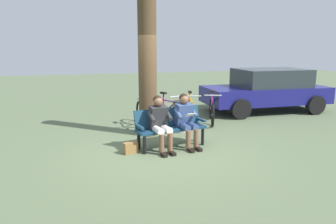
{
  "coord_description": "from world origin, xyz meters",
  "views": [
    {
      "loc": [
        1.63,
        6.51,
        2.25
      ],
      "look_at": [
        -0.23,
        -0.44,
        0.75
      ],
      "focal_mm": 34.09,
      "sensor_mm": 36.0,
      "label": 1
    }
  ],
  "objects_px": {
    "bicycle_red": "(167,113)",
    "litter_bin": "(179,117)",
    "handbag": "(130,148)",
    "bicycle_orange": "(190,111)",
    "parked_car": "(267,89)",
    "person_companion": "(160,121)",
    "bicycle_silver": "(143,115)",
    "bench": "(170,125)",
    "person_reading": "(186,118)",
    "tree_trunk": "(148,69)",
    "bicycle_purple": "(212,111)"
  },
  "relations": [
    {
      "from": "bicycle_purple",
      "to": "bicycle_silver",
      "type": "distance_m",
      "value": 2.08
    },
    {
      "from": "bicycle_silver",
      "to": "bench",
      "type": "bearing_deg",
      "value": 5.88
    },
    {
      "from": "person_companion",
      "to": "parked_car",
      "type": "distance_m",
      "value": 5.58
    },
    {
      "from": "person_companion",
      "to": "handbag",
      "type": "height_order",
      "value": "person_companion"
    },
    {
      "from": "bench",
      "to": "tree_trunk",
      "type": "height_order",
      "value": "tree_trunk"
    },
    {
      "from": "person_reading",
      "to": "bicycle_red",
      "type": "xyz_separation_m",
      "value": [
        -0.12,
        -2.05,
        -0.31
      ]
    },
    {
      "from": "bench",
      "to": "bicycle_red",
      "type": "xyz_separation_m",
      "value": [
        -0.46,
        -1.95,
        -0.15
      ]
    },
    {
      "from": "handbag",
      "to": "bicycle_orange",
      "type": "height_order",
      "value": "bicycle_orange"
    },
    {
      "from": "bicycle_red",
      "to": "litter_bin",
      "type": "bearing_deg",
      "value": -16.19
    },
    {
      "from": "bicycle_orange",
      "to": "bicycle_silver",
      "type": "bearing_deg",
      "value": -74.86
    },
    {
      "from": "handbag",
      "to": "tree_trunk",
      "type": "distance_m",
      "value": 2.17
    },
    {
      "from": "bench",
      "to": "person_reading",
      "type": "xyz_separation_m",
      "value": [
        -0.34,
        0.1,
        0.16
      ]
    },
    {
      "from": "handbag",
      "to": "parked_car",
      "type": "relative_size",
      "value": 0.07
    },
    {
      "from": "handbag",
      "to": "bicycle_orange",
      "type": "xyz_separation_m",
      "value": [
        -2.1,
        -2.2,
        0.24
      ]
    },
    {
      "from": "bench",
      "to": "bicycle_purple",
      "type": "bearing_deg",
      "value": -144.85
    },
    {
      "from": "bicycle_orange",
      "to": "bicycle_silver",
      "type": "relative_size",
      "value": 0.98
    },
    {
      "from": "bicycle_orange",
      "to": "parked_car",
      "type": "height_order",
      "value": "parked_car"
    },
    {
      "from": "person_reading",
      "to": "bicycle_silver",
      "type": "bearing_deg",
      "value": -83.87
    },
    {
      "from": "bench",
      "to": "bicycle_orange",
      "type": "distance_m",
      "value": 2.25
    },
    {
      "from": "bicycle_red",
      "to": "bench",
      "type": "bearing_deg",
      "value": -36.79
    },
    {
      "from": "tree_trunk",
      "to": "parked_car",
      "type": "distance_m",
      "value": 5.02
    },
    {
      "from": "bench",
      "to": "person_companion",
      "type": "xyz_separation_m",
      "value": [
        0.29,
        0.22,
        0.16
      ]
    },
    {
      "from": "person_companion",
      "to": "handbag",
      "type": "bearing_deg",
      "value": -7.24
    },
    {
      "from": "handbag",
      "to": "parked_car",
      "type": "xyz_separation_m",
      "value": [
        -5.23,
        -3.23,
        0.65
      ]
    },
    {
      "from": "litter_bin",
      "to": "bicycle_silver",
      "type": "distance_m",
      "value": 1.12
    },
    {
      "from": "handbag",
      "to": "litter_bin",
      "type": "relative_size",
      "value": 0.36
    },
    {
      "from": "handbag",
      "to": "bicycle_silver",
      "type": "xyz_separation_m",
      "value": [
        -0.67,
        -2.13,
        0.24
      ]
    },
    {
      "from": "tree_trunk",
      "to": "bicycle_purple",
      "type": "distance_m",
      "value": 2.6
    },
    {
      "from": "handbag",
      "to": "bicycle_red",
      "type": "relative_size",
      "value": 0.19
    },
    {
      "from": "bicycle_silver",
      "to": "litter_bin",
      "type": "bearing_deg",
      "value": 46.21
    },
    {
      "from": "person_companion",
      "to": "litter_bin",
      "type": "height_order",
      "value": "person_companion"
    },
    {
      "from": "bicycle_purple",
      "to": "bicycle_silver",
      "type": "bearing_deg",
      "value": -69.5
    },
    {
      "from": "person_companion",
      "to": "parked_car",
      "type": "height_order",
      "value": "parked_car"
    },
    {
      "from": "person_reading",
      "to": "tree_trunk",
      "type": "height_order",
      "value": "tree_trunk"
    },
    {
      "from": "litter_bin",
      "to": "person_companion",
      "type": "bearing_deg",
      "value": 57.65
    },
    {
      "from": "bicycle_purple",
      "to": "bicycle_orange",
      "type": "distance_m",
      "value": 0.66
    },
    {
      "from": "handbag",
      "to": "tree_trunk",
      "type": "bearing_deg",
      "value": -116.05
    },
    {
      "from": "litter_bin",
      "to": "bicycle_silver",
      "type": "xyz_separation_m",
      "value": [
        0.83,
        -0.74,
        -0.06
      ]
    },
    {
      "from": "tree_trunk",
      "to": "bicycle_orange",
      "type": "relative_size",
      "value": 2.04
    },
    {
      "from": "litter_bin",
      "to": "parked_car",
      "type": "xyz_separation_m",
      "value": [
        -3.72,
        -1.84,
        0.36
      ]
    },
    {
      "from": "bicycle_purple",
      "to": "bicycle_red",
      "type": "xyz_separation_m",
      "value": [
        1.35,
        -0.06,
        0.0
      ]
    },
    {
      "from": "bench",
      "to": "tree_trunk",
      "type": "distance_m",
      "value": 1.63
    },
    {
      "from": "tree_trunk",
      "to": "parked_car",
      "type": "height_order",
      "value": "tree_trunk"
    },
    {
      "from": "bicycle_red",
      "to": "person_companion",
      "type": "bearing_deg",
      "value": -42.46
    },
    {
      "from": "person_reading",
      "to": "person_companion",
      "type": "relative_size",
      "value": 1.0
    },
    {
      "from": "person_companion",
      "to": "tree_trunk",
      "type": "bearing_deg",
      "value": -101.46
    },
    {
      "from": "bicycle_purple",
      "to": "tree_trunk",
      "type": "bearing_deg",
      "value": -49.3
    },
    {
      "from": "person_reading",
      "to": "bicycle_red",
      "type": "relative_size",
      "value": 0.77
    },
    {
      "from": "person_reading",
      "to": "person_companion",
      "type": "distance_m",
      "value": 0.64
    },
    {
      "from": "person_companion",
      "to": "litter_bin",
      "type": "bearing_deg",
      "value": -133.46
    }
  ]
}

